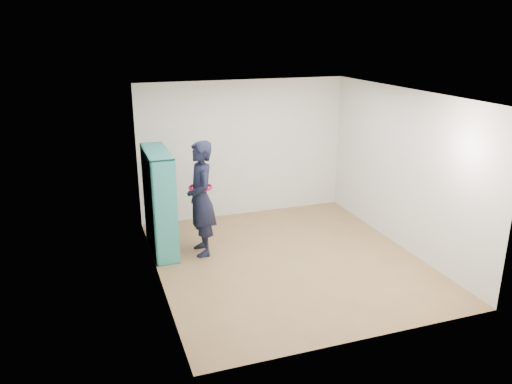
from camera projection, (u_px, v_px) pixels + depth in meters
name	position (u px, v px, depth m)	size (l,w,h in m)	color
floor	(288.00, 260.00, 7.88)	(4.50, 4.50, 0.00)	olive
ceiling	(291.00, 94.00, 7.07)	(4.50, 4.50, 0.00)	white
wall_left	(155.00, 195.00, 6.85)	(0.02, 4.50, 2.60)	silver
wall_right	(403.00, 170.00, 8.10)	(0.02, 4.50, 2.60)	silver
wall_back	(244.00, 149.00, 9.50)	(4.00, 0.02, 2.60)	silver
wall_front	(369.00, 238.00, 5.45)	(4.00, 0.02, 2.60)	silver
bookshelf	(158.00, 203.00, 8.00)	(0.37, 1.26, 1.68)	teal
person	(201.00, 199.00, 7.86)	(0.45, 0.68, 1.85)	black
smartphone	(191.00, 191.00, 7.85)	(0.04, 0.11, 0.14)	silver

